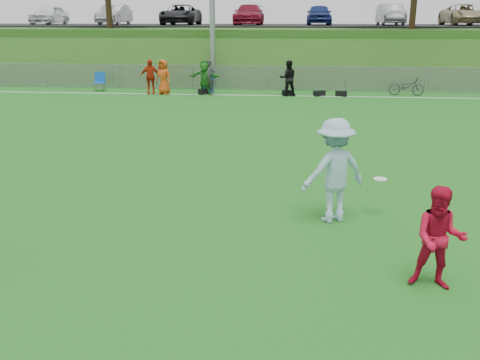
# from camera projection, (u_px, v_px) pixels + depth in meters

# --- Properties ---
(ground) EXTENTS (120.00, 120.00, 0.00)m
(ground) POSITION_uv_depth(u_px,v_px,m) (208.00, 247.00, 8.99)
(ground) COLOR #135B18
(ground) RESTS_ON ground
(sideline_far) EXTENTS (60.00, 0.10, 0.01)m
(sideline_far) POSITION_uv_depth(u_px,v_px,m) (266.00, 95.00, 26.11)
(sideline_far) COLOR white
(sideline_far) RESTS_ON ground
(fence) EXTENTS (58.00, 0.06, 1.30)m
(fence) POSITION_uv_depth(u_px,v_px,m) (268.00, 78.00, 27.82)
(fence) COLOR gray
(fence) RESTS_ON ground
(berm) EXTENTS (120.00, 18.00, 3.00)m
(berm) POSITION_uv_depth(u_px,v_px,m) (276.00, 49.00, 38.04)
(berm) COLOR #285919
(berm) RESTS_ON ground
(parking_lot) EXTENTS (120.00, 12.00, 0.10)m
(parking_lot) POSITION_uv_depth(u_px,v_px,m) (277.00, 26.00, 39.48)
(parking_lot) COLOR black
(parking_lot) RESTS_ON berm
(car_row) EXTENTS (32.04, 5.18, 1.44)m
(car_row) POSITION_uv_depth(u_px,v_px,m) (261.00, 15.00, 38.42)
(car_row) COLOR white
(car_row) RESTS_ON parking_lot
(spectator_row) EXTENTS (7.79, 0.82, 1.69)m
(spectator_row) POSITION_uv_depth(u_px,v_px,m) (206.00, 77.00, 26.14)
(spectator_row) COLOR #B8270C
(spectator_row) RESTS_ON ground
(gear_bags) EXTENTS (7.33, 0.52, 0.26)m
(gear_bags) POSITION_uv_depth(u_px,v_px,m) (287.00, 93.00, 26.07)
(gear_bags) COLOR black
(gear_bags) RESTS_ON ground
(player_red_center) EXTENTS (0.82, 0.70, 1.50)m
(player_red_center) POSITION_uv_depth(u_px,v_px,m) (439.00, 239.00, 7.44)
(player_red_center) COLOR #B90C29
(player_red_center) RESTS_ON ground
(player_blue) EXTENTS (1.46, 1.22, 1.96)m
(player_blue) POSITION_uv_depth(u_px,v_px,m) (334.00, 171.00, 9.87)
(player_blue) COLOR #94BACD
(player_blue) RESTS_ON ground
(frisbee) EXTENTS (0.25, 0.25, 0.02)m
(frisbee) POSITION_uv_depth(u_px,v_px,m) (380.00, 179.00, 10.23)
(frisbee) COLOR white
(frisbee) RESTS_ON ground
(recycling_bin) EXTENTS (0.71, 0.71, 0.89)m
(recycling_bin) POSITION_uv_depth(u_px,v_px,m) (208.00, 83.00, 27.22)
(recycling_bin) COLOR #0F38AB
(recycling_bin) RESTS_ON ground
(camp_chair) EXTENTS (0.60, 0.61, 0.97)m
(camp_chair) POSITION_uv_depth(u_px,v_px,m) (100.00, 85.00, 27.63)
(camp_chair) COLOR #1050B4
(camp_chair) RESTS_ON ground
(bicycle) EXTENTS (1.71, 0.68, 0.88)m
(bicycle) POSITION_uv_depth(u_px,v_px,m) (406.00, 86.00, 26.06)
(bicycle) COLOR #2E2F31
(bicycle) RESTS_ON ground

